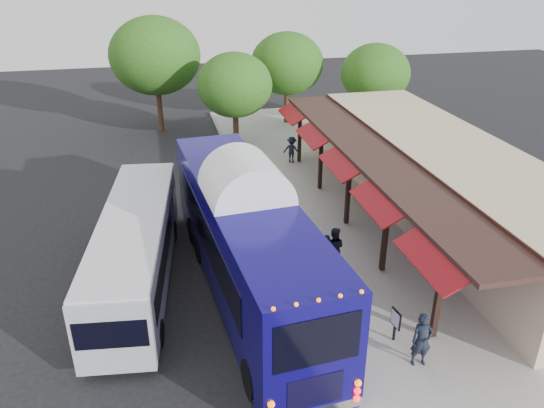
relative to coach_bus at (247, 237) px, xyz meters
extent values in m
plane|color=black|center=(1.45, -0.09, -2.25)|extent=(90.00, 90.00, 0.00)
cube|color=#9E9B93|center=(6.45, 3.91, -2.18)|extent=(10.00, 40.00, 0.15)
cube|color=gray|center=(1.50, 3.91, -2.18)|extent=(0.20, 40.00, 0.16)
cube|color=tan|center=(9.95, 3.91, -0.45)|extent=(5.00, 20.00, 3.60)
cube|color=black|center=(7.43, 3.91, 1.05)|extent=(0.06, 20.00, 0.60)
cube|color=#331E19|center=(6.35, 3.91, 1.15)|extent=(2.60, 20.00, 0.18)
cube|color=black|center=(5.23, -4.09, -0.45)|extent=(0.18, 0.18, 3.16)
cube|color=maroon|center=(4.80, -4.09, 0.90)|extent=(1.00, 3.20, 0.57)
cube|color=black|center=(5.23, -0.09, -0.45)|extent=(0.18, 0.18, 3.16)
cube|color=maroon|center=(4.80, -0.09, 0.90)|extent=(1.00, 3.20, 0.57)
cube|color=black|center=(5.23, 3.91, -0.45)|extent=(0.18, 0.18, 3.16)
cube|color=maroon|center=(4.80, 3.91, 0.90)|extent=(1.00, 3.20, 0.57)
cube|color=black|center=(5.23, 7.91, -0.45)|extent=(0.18, 0.18, 3.16)
cube|color=maroon|center=(4.80, 7.91, 0.90)|extent=(1.00, 3.20, 0.57)
cube|color=black|center=(5.23, 11.91, -0.45)|extent=(0.18, 0.18, 3.16)
cube|color=maroon|center=(4.80, 11.91, 0.90)|extent=(1.00, 3.20, 0.57)
sphere|color=#176883|center=(5.65, -2.09, 0.63)|extent=(0.26, 0.26, 0.26)
sphere|color=#176883|center=(5.65, 2.91, 0.63)|extent=(0.26, 0.26, 0.26)
sphere|color=#176883|center=(5.65, 7.91, 0.63)|extent=(0.26, 0.26, 0.26)
cube|color=#0E085E|center=(0.00, 0.02, -0.05)|extent=(3.89, 13.22, 3.42)
cube|color=#0E085E|center=(0.00, 0.02, -1.93)|extent=(3.83, 13.08, 0.38)
ellipsoid|color=white|center=(0.00, 0.02, 1.64)|extent=(3.87, 12.96, 0.61)
cube|color=black|center=(0.00, -6.51, 0.52)|extent=(2.26, 0.23, 1.41)
sphere|color=#FF0C0C|center=(1.19, -6.53, -1.51)|extent=(0.20, 0.20, 0.20)
cylinder|color=black|center=(-1.25, -4.93, -1.69)|extent=(0.42, 1.15, 1.13)
cylinder|color=black|center=(1.25, -4.93, -1.69)|extent=(0.42, 1.15, 1.13)
cylinder|color=black|center=(-1.25, 4.18, -1.69)|extent=(0.42, 1.15, 1.13)
cylinder|color=black|center=(1.25, 4.18, -1.69)|extent=(0.42, 1.15, 1.13)
cube|color=#999AA1|center=(-3.88, 1.44, -0.73)|extent=(3.51, 10.67, 2.41)
cube|color=black|center=(-5.03, 1.44, -0.52)|extent=(1.10, 8.84, 0.91)
cube|color=black|center=(-2.74, 1.44, -0.52)|extent=(1.10, 8.84, 0.91)
cube|color=silver|center=(-3.88, 1.44, 0.52)|extent=(3.44, 10.45, 0.09)
cylinder|color=black|center=(-4.93, -2.22, -1.81)|extent=(0.36, 0.90, 0.87)
cylinder|color=black|center=(-2.84, -2.22, -1.81)|extent=(0.36, 0.90, 0.87)
cylinder|color=black|center=(-4.93, 4.58, -1.81)|extent=(0.36, 0.90, 0.87)
cylinder|color=black|center=(-2.84, 4.58, -1.81)|extent=(0.36, 0.90, 0.87)
imported|color=black|center=(4.25, -5.09, -1.23)|extent=(0.68, 0.49, 1.74)
imported|color=black|center=(3.44, 0.51, -1.22)|extent=(1.05, 0.94, 1.77)
imported|color=black|center=(3.09, 0.28, -1.29)|extent=(0.96, 0.42, 1.63)
imported|color=black|center=(4.81, 12.05, -1.33)|extent=(1.16, 1.00, 1.55)
cube|color=black|center=(3.97, -3.93, -1.54)|extent=(0.07, 0.07, 1.13)
cube|color=black|center=(3.97, -3.93, -1.28)|extent=(0.11, 0.51, 0.61)
cube|color=white|center=(3.94, -3.93, -1.28)|extent=(0.06, 0.43, 0.51)
cylinder|color=#382314|center=(2.18, 15.97, -0.91)|extent=(0.36, 0.36, 2.68)
ellipsoid|color=#1E5314|center=(2.18, 15.97, 1.71)|extent=(4.63, 4.63, 3.94)
cylinder|color=#382314|center=(6.53, 20.08, -0.79)|extent=(0.36, 0.36, 2.92)
ellipsoid|color=#1E5314|center=(6.53, 20.08, 2.07)|extent=(5.05, 5.05, 4.29)
cylinder|color=#382314|center=(11.93, 17.28, -0.91)|extent=(0.36, 0.36, 2.68)
ellipsoid|color=#1E5314|center=(11.93, 17.28, 1.71)|extent=(4.63, 4.63, 3.94)
cylinder|color=#382314|center=(-2.37, 20.44, -0.51)|extent=(0.36, 0.36, 3.47)
ellipsoid|color=#1E5314|center=(-2.37, 20.44, 2.88)|extent=(6.00, 6.00, 5.10)
camera|label=1|loc=(-2.74, -16.10, 9.02)|focal=35.00mm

